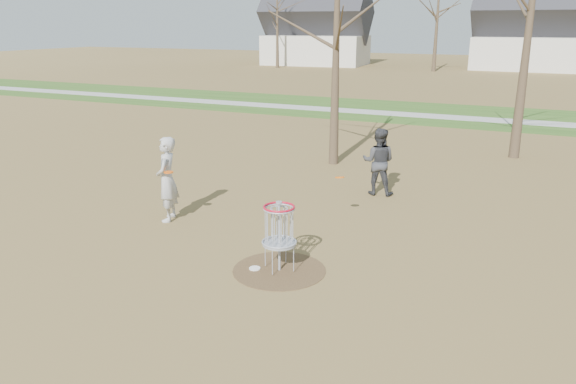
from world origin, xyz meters
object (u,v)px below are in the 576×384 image
at_px(player_standing, 167,179).
at_px(disc_golf_basket, 279,226).
at_px(disc_grounded, 255,268).
at_px(player_throwing, 378,162).

xyz_separation_m(player_standing, disc_golf_basket, (3.65, -1.51, -0.10)).
bearing_deg(disc_grounded, disc_golf_basket, 18.84).
relative_size(player_standing, disc_golf_basket, 1.50).
bearing_deg(player_standing, disc_golf_basket, 46.47).
distance_m(player_standing, player_throwing, 5.76).
distance_m(player_standing, disc_golf_basket, 3.95).
bearing_deg(player_throwing, disc_golf_basket, 79.91).
xyz_separation_m(disc_grounded, disc_golf_basket, (0.45, 0.15, 0.89)).
xyz_separation_m(player_throwing, disc_grounded, (-0.77, -5.83, -0.90)).
bearing_deg(player_throwing, disc_grounded, 75.59).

